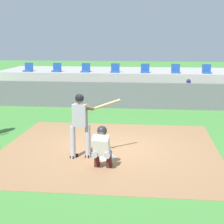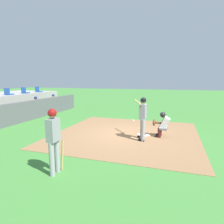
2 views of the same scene
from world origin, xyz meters
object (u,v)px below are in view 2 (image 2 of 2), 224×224
at_px(dugout_player_1, 55,102).
at_px(stadium_seat_7, 38,91).
at_px(catcher_crouched, 162,124).
at_px(on_deck_batter, 54,137).
at_px(dugout_player_0, 37,105).
at_px(batter_at_plate, 143,116).
at_px(home_plate, 143,135).
at_px(stadium_seat_6, 25,92).
at_px(stadium_seat_5, 8,93).

xyz_separation_m(dugout_player_1, stadium_seat_7, (0.57, 2.03, 0.86)).
height_order(catcher_crouched, on_deck_batter, on_deck_batter).
bearing_deg(dugout_player_0, batter_at_plate, -113.89).
relative_size(home_plate, on_deck_batter, 0.25).
xyz_separation_m(catcher_crouched, dugout_player_1, (5.11, 8.96, 0.07)).
distance_m(catcher_crouched, dugout_player_0, 9.43).
xyz_separation_m(on_deck_batter, dugout_player_0, (7.28, 6.43, -0.35)).
bearing_deg(stadium_seat_6, batter_at_plate, -114.83).
height_order(catcher_crouched, stadium_seat_7, stadium_seat_7).
relative_size(catcher_crouched, dugout_player_0, 1.28).
height_order(home_plate, stadium_seat_5, stadium_seat_5).
bearing_deg(stadium_seat_7, stadium_seat_5, 180.00).
bearing_deg(dugout_player_0, home_plate, -109.96).
bearing_deg(dugout_player_0, stadium_seat_7, 36.71).
relative_size(batter_at_plate, stadium_seat_5, 3.76).
distance_m(home_plate, batter_at_plate, 1.22).
relative_size(batter_at_plate, dugout_player_1, 1.39).
xyz_separation_m(on_deck_batter, stadium_seat_6, (8.38, 8.47, 0.51)).
relative_size(stadium_seat_5, stadium_seat_6, 1.00).
relative_size(dugout_player_0, stadium_seat_7, 2.71).
bearing_deg(dugout_player_0, on_deck_batter, -138.53).
xyz_separation_m(dugout_player_0, stadium_seat_6, (1.10, 2.03, 0.86)).
distance_m(dugout_player_1, stadium_seat_7, 2.28).
xyz_separation_m(home_plate, stadium_seat_5, (2.44, 10.18, 1.51)).
bearing_deg(on_deck_batter, home_plate, -21.58).
xyz_separation_m(dugout_player_0, stadium_seat_5, (-0.52, 2.03, 0.86)).
height_order(catcher_crouched, dugout_player_0, dugout_player_0).
height_order(on_deck_batter, stadium_seat_5, stadium_seat_5).
bearing_deg(stadium_seat_7, catcher_crouched, -117.34).
bearing_deg(stadium_seat_7, dugout_player_1, -105.78).
xyz_separation_m(dugout_player_0, stadium_seat_7, (2.73, 2.03, 0.86)).
height_order(stadium_seat_5, stadium_seat_7, same).
height_order(dugout_player_0, dugout_player_1, same).
bearing_deg(stadium_seat_6, on_deck_batter, -134.71).
bearing_deg(catcher_crouched, stadium_seat_5, 77.52).
height_order(batter_at_plate, stadium_seat_7, stadium_seat_7).
height_order(batter_at_plate, stadium_seat_5, stadium_seat_5).
relative_size(dugout_player_0, stadium_seat_5, 2.71).
relative_size(on_deck_batter, stadium_seat_5, 3.72).
bearing_deg(dugout_player_1, home_plate, -122.12).
xyz_separation_m(batter_at_plate, dugout_player_0, (3.63, 8.20, -0.36)).
height_order(batter_at_plate, on_deck_batter, batter_at_plate).
relative_size(on_deck_batter, dugout_player_1, 1.37).
xyz_separation_m(home_plate, stadium_seat_6, (4.06, 10.18, 1.51)).
relative_size(dugout_player_1, stadium_seat_5, 2.71).
relative_size(catcher_crouched, stadium_seat_5, 3.46).
relative_size(batter_at_plate, dugout_player_0, 1.39).
bearing_deg(dugout_player_1, catcher_crouched, -119.70).
bearing_deg(dugout_player_1, stadium_seat_6, 117.30).
distance_m(on_deck_batter, stadium_seat_7, 13.12).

